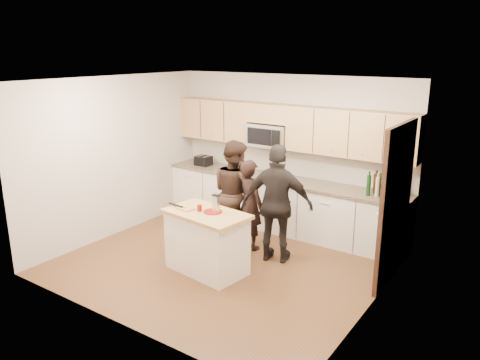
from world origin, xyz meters
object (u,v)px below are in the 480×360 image
Objects in this scene: woman_left at (249,205)px; toaster at (203,161)px; woman_center at (235,193)px; island at (207,242)px; woman_right at (278,204)px.

toaster is at bearing -19.26° from woman_left.
woman_left is 0.33m from woman_center.
woman_center reaches higher than island.
island is 1.18m from woman_right.
woman_left is at bearing -29.79° from toaster.
island is 2.68m from toaster.
island is at bearing 127.35° from woman_center.
woman_center is at bearing -33.74° from toaster.
woman_left is 0.85× the size of woman_center.
woman_right is at bearing -167.91° from woman_center.
toaster is 1.70m from woman_center.
island is 1.18m from woman_center.
woman_right reaches higher than woman_left.
woman_left is (1.71, -0.98, -0.30)m from toaster.
island is at bearing -50.48° from toaster.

